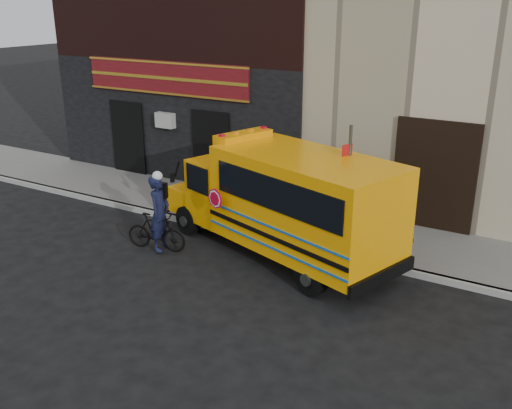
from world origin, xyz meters
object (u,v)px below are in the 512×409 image
at_px(school_bus, 286,200).
at_px(bicycle, 156,232).
at_px(cyclist, 160,215).
at_px(sign_pole, 347,191).

relative_size(school_bus, bicycle, 4.42).
height_order(school_bus, bicycle, school_bus).
xyz_separation_m(school_bus, cyclist, (-2.91, -1.29, -0.52)).
relative_size(bicycle, cyclist, 0.83).
relative_size(school_bus, cyclist, 3.66).
bearing_deg(bicycle, sign_pole, -81.85).
bearing_deg(school_bus, cyclist, -156.14).
height_order(school_bus, cyclist, school_bus).
bearing_deg(bicycle, cyclist, -100.98).
distance_m(sign_pole, cyclist, 4.72).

